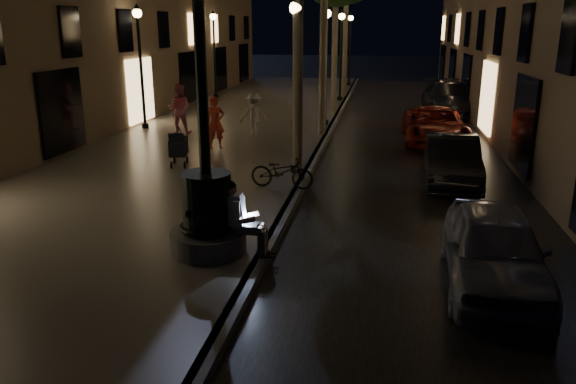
% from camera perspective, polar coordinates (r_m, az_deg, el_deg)
% --- Properties ---
extents(ground, '(120.00, 120.00, 0.00)m').
position_cam_1_polar(ground, '(22.77, 4.23, 5.90)').
color(ground, black).
rests_on(ground, ground).
extents(cobble_lane, '(6.00, 45.00, 0.02)m').
position_cam_1_polar(cobble_lane, '(22.70, 11.82, 5.58)').
color(cobble_lane, black).
rests_on(cobble_lane, ground).
extents(promenade, '(8.00, 45.00, 0.20)m').
position_cam_1_polar(promenade, '(23.46, -5.60, 6.43)').
color(promenade, slate).
rests_on(promenade, ground).
extents(curb_strip, '(0.25, 45.00, 0.20)m').
position_cam_1_polar(curb_strip, '(22.76, 4.23, 6.14)').
color(curb_strip, '#59595B').
rests_on(curb_strip, ground).
extents(fountain_lamppost, '(1.40, 1.40, 5.21)m').
position_cam_1_polar(fountain_lamppost, '(10.23, -8.26, -0.72)').
color(fountain_lamppost, '#59595B').
rests_on(fountain_lamppost, promenade).
extents(seated_man_laptop, '(1.01, 0.34, 1.38)m').
position_cam_1_polar(seated_man_laptop, '(10.15, -4.89, -2.45)').
color(seated_man_laptop, '#9B916E').
rests_on(seated_man_laptop, promenade).
extents(lamp_curb_a, '(0.36, 0.36, 4.81)m').
position_cam_1_polar(lamp_curb_a, '(15.49, 0.81, 12.95)').
color(lamp_curb_a, black).
rests_on(lamp_curb_a, promenade).
extents(lamp_curb_b, '(0.36, 0.36, 4.81)m').
position_cam_1_polar(lamp_curb_b, '(23.42, 3.89, 14.18)').
color(lamp_curb_b, black).
rests_on(lamp_curb_b, promenade).
extents(lamp_curb_c, '(0.36, 0.36, 4.81)m').
position_cam_1_polar(lamp_curb_c, '(31.39, 5.42, 14.76)').
color(lamp_curb_c, black).
rests_on(lamp_curb_c, promenade).
extents(lamp_curb_d, '(0.36, 0.36, 4.81)m').
position_cam_1_polar(lamp_curb_d, '(39.37, 6.33, 15.11)').
color(lamp_curb_d, black).
rests_on(lamp_curb_d, promenade).
extents(lamp_left_b, '(0.36, 0.36, 4.81)m').
position_cam_1_polar(lamp_left_b, '(23.31, -14.82, 13.67)').
color(lamp_left_b, black).
rests_on(lamp_left_b, promenade).
extents(lamp_left_c, '(0.36, 0.36, 4.81)m').
position_cam_1_polar(lamp_left_c, '(32.69, -7.52, 14.77)').
color(lamp_left_c, black).
rests_on(lamp_left_c, promenade).
extents(stroller, '(0.65, 1.16, 1.16)m').
position_cam_1_polar(stroller, '(16.85, -11.06, 4.52)').
color(stroller, black).
rests_on(stroller, promenade).
extents(car_front, '(1.75, 3.95, 1.32)m').
position_cam_1_polar(car_front, '(9.98, 20.21, -5.42)').
color(car_front, '#98999F').
rests_on(car_front, ground).
extents(car_second, '(1.51, 4.01, 1.31)m').
position_cam_1_polar(car_second, '(16.07, 16.28, 3.10)').
color(car_second, black).
rests_on(car_second, ground).
extents(car_third, '(2.22, 4.72, 1.31)m').
position_cam_1_polar(car_third, '(21.62, 14.67, 6.58)').
color(car_third, maroon).
rests_on(car_third, ground).
extents(car_rear, '(2.35, 5.38, 1.54)m').
position_cam_1_polar(car_rear, '(29.10, 15.89, 9.19)').
color(car_rear, '#323338').
rests_on(car_rear, ground).
extents(pedestrian_red, '(0.76, 0.66, 1.74)m').
position_cam_1_polar(pedestrian_red, '(19.11, -7.37, 6.99)').
color(pedestrian_red, red).
rests_on(pedestrian_red, promenade).
extents(pedestrian_pink, '(0.96, 0.78, 1.87)m').
position_cam_1_polar(pedestrian_pink, '(22.10, -10.99, 8.30)').
color(pedestrian_pink, pink).
rests_on(pedestrian_pink, promenade).
extents(pedestrian_white, '(1.21, 0.97, 1.63)m').
position_cam_1_polar(pedestrian_white, '(21.18, -3.47, 7.88)').
color(pedestrian_white, silver).
rests_on(pedestrian_white, promenade).
extents(bicycle, '(1.69, 0.73, 0.86)m').
position_cam_1_polar(bicycle, '(14.33, -0.62, 2.09)').
color(bicycle, black).
rests_on(bicycle, promenade).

